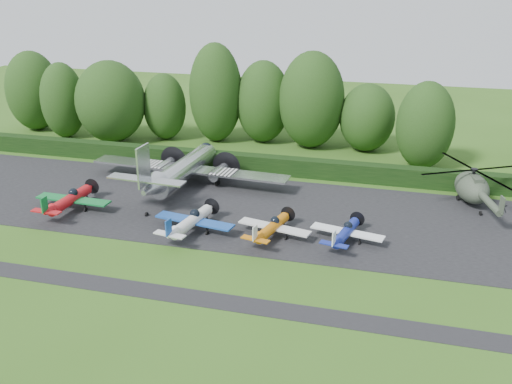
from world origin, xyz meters
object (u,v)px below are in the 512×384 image
(light_plane_orange, at_px, (272,227))
(light_plane_blue, at_px, (346,232))
(light_plane_red, at_px, (70,200))
(helicopter, at_px, (472,185))
(light_plane_white, at_px, (192,221))
(transport_plane, at_px, (183,169))

(light_plane_orange, bearing_deg, light_plane_blue, -5.89)
(light_plane_red, height_order, light_plane_orange, light_plane_red)
(light_plane_red, relative_size, helicopter, 0.60)
(helicopter, bearing_deg, light_plane_blue, -118.25)
(light_plane_white, height_order, light_plane_blue, light_plane_white)
(light_plane_orange, relative_size, helicopter, 0.52)
(light_plane_orange, height_order, helicopter, helicopter)
(transport_plane, distance_m, helicopter, 29.13)
(transport_plane, height_order, light_plane_blue, transport_plane)
(light_plane_orange, xyz_separation_m, helicopter, (17.06, 12.60, 0.91))
(light_plane_orange, distance_m, helicopter, 21.23)
(light_plane_blue, relative_size, helicopter, 0.50)
(light_plane_red, height_order, light_plane_white, light_plane_red)
(transport_plane, bearing_deg, light_plane_orange, -42.50)
(light_plane_red, distance_m, light_plane_blue, 26.15)
(transport_plane, distance_m, light_plane_blue, 20.21)
(light_plane_red, bearing_deg, light_plane_blue, -2.31)
(light_plane_red, relative_size, light_plane_white, 1.02)
(light_plane_white, bearing_deg, light_plane_blue, -2.62)
(transport_plane, height_order, light_plane_red, transport_plane)
(light_plane_white, xyz_separation_m, helicopter, (24.08, 13.45, 0.77))
(transport_plane, height_order, helicopter, transport_plane)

